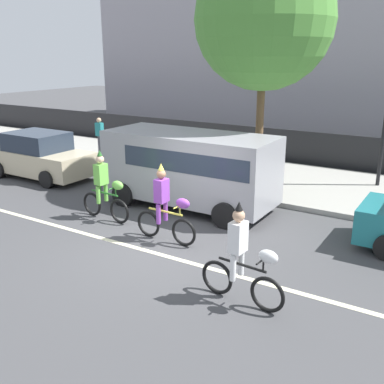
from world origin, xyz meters
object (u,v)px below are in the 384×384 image
parked_car_beige (40,156)px  pedestrian_onlooker (100,136)px  parked_van_grey (192,165)px  parade_cyclist_purple (166,208)px  parade_cyclist_zebra (243,260)px  parade_cyclist_lime (105,190)px

parked_car_beige → pedestrian_onlooker: bearing=92.7°
pedestrian_onlooker → parked_van_grey: bearing=-26.3°
parade_cyclist_purple → parade_cyclist_zebra: bearing=-29.7°
parked_van_grey → parked_car_beige: 6.48m
parade_cyclist_purple → parade_cyclist_lime: bearing=170.8°
parked_car_beige → pedestrian_onlooker: (-0.16, 3.34, 0.23)m
parked_van_grey → parked_car_beige: bearing=-179.4°
parked_van_grey → parade_cyclist_zebra: bearing=-48.6°
parade_cyclist_purple → parked_van_grey: 2.66m
parade_cyclist_lime → parked_van_grey: size_ratio=0.38×
parade_cyclist_lime → parked_car_beige: 5.43m
parade_cyclist_zebra → parked_car_beige: (-10.05, 4.01, -0.06)m
parked_van_grey → pedestrian_onlooker: parked_van_grey is taller
parade_cyclist_zebra → parked_car_beige: bearing=158.2°
parade_cyclist_lime → parked_car_beige: parade_cyclist_lime is taller
parked_car_beige → parade_cyclist_purple: bearing=-18.5°
parade_cyclist_lime → parked_van_grey: bearing=56.0°
parked_van_grey → pedestrian_onlooker: (-6.62, 3.28, -0.27)m
parade_cyclist_lime → parade_cyclist_purple: 2.28m
parade_cyclist_zebra → pedestrian_onlooker: size_ratio=1.19×
parade_cyclist_zebra → parked_car_beige: size_ratio=0.47×
parade_cyclist_zebra → parked_car_beige: 10.82m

